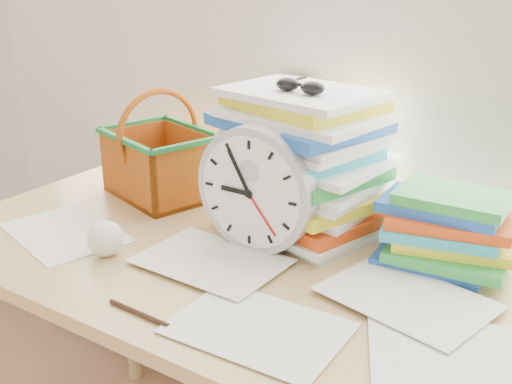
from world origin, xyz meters
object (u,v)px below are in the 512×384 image
Objects in this scene: desk at (239,291)px; clock at (258,189)px; basket at (160,145)px; paper_stack at (304,161)px; book_stack at (444,229)px.

desk is 0.22m from clock.
basket is at bearing 153.15° from desk.
desk is 5.08× the size of basket.
book_stack is at bearing -0.98° from paper_stack.
book_stack reaches higher than desk.
basket is (-0.74, -0.02, 0.06)m from book_stack.
desk is at bearing -10.10° from basket.
paper_stack is at bearing 179.02° from book_stack.
clock is 0.99× the size of basket.
desk is 3.87× the size of paper_stack.
basket is (-0.39, 0.13, 0.00)m from clock.
paper_stack is at bearing 83.56° from desk.
book_stack is (0.36, 0.22, 0.15)m from desk.
basket reaches higher than clock.
paper_stack reaches higher than desk.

